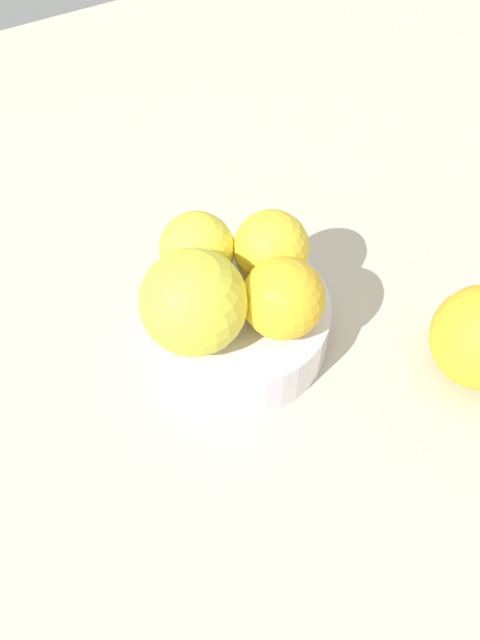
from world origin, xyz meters
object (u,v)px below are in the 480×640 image
object	(u,v)px
fruit_bowl	(240,324)
orange_in_bowl_2	(271,248)
orange_in_bowl_0	(283,298)
orange_in_bowl_1	(194,302)
orange_in_bowl_3	(197,249)

from	to	relation	value
fruit_bowl	orange_in_bowl_2	bearing A→B (deg)	27.82
orange_in_bowl_0	orange_in_bowl_1	bearing A→B (deg)	162.35
orange_in_bowl_1	orange_in_bowl_2	world-z (taller)	orange_in_bowl_1
orange_in_bowl_3	orange_in_bowl_2	bearing A→B (deg)	-25.44
orange_in_bowl_2	orange_in_bowl_3	distance (cm)	6.04
orange_in_bowl_1	orange_in_bowl_2	bearing A→B (deg)	19.88
orange_in_bowl_2	orange_in_bowl_1	bearing A→B (deg)	-160.12
orange_in_bowl_0	orange_in_bowl_3	size ratio (longest dim) A/B	1.06
fruit_bowl	orange_in_bowl_1	size ratio (longest dim) A/B	1.82
fruit_bowl	orange_in_bowl_3	size ratio (longest dim) A/B	2.43
orange_in_bowl_1	orange_in_bowl_3	distance (cm)	6.27
fruit_bowl	orange_in_bowl_0	distance (cm)	7.02
fruit_bowl	orange_in_bowl_1	world-z (taller)	orange_in_bowl_1
orange_in_bowl_0	orange_in_bowl_3	bearing A→B (deg)	116.70
fruit_bowl	orange_in_bowl_2	size ratio (longest dim) A/B	2.41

